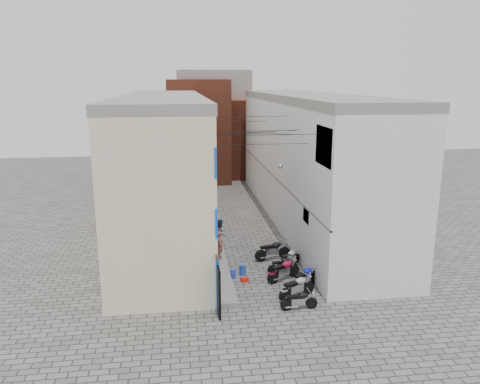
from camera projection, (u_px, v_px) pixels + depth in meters
name	position (u px, v px, depth m)	size (l,w,h in m)	color
ground	(274.00, 306.00, 21.10)	(90.00, 90.00, 0.00)	#5D5A57
plinth	(209.00, 221.00, 33.34)	(0.90, 26.00, 0.25)	gray
building_left	(165.00, 162.00, 31.89)	(5.10, 27.00, 9.00)	beige
building_right	(307.00, 158.00, 33.22)	(5.94, 26.00, 9.00)	silver
building_far_brick_left	(198.00, 131.00, 46.67)	(6.00, 6.00, 10.00)	brown
building_far_brick_right	(245.00, 138.00, 49.47)	(5.00, 6.00, 8.00)	brown
building_far_concrete	(214.00, 121.00, 52.59)	(8.00, 5.00, 11.00)	gray
far_shopfront	(221.00, 173.00, 45.11)	(2.00, 0.30, 2.40)	black
overhead_wires	(249.00, 130.00, 26.81)	(5.80, 13.02, 1.32)	black
motorcycle_a	(299.00, 299.00, 20.65)	(0.53, 1.69, 0.98)	black
motorcycle_b	(297.00, 286.00, 21.76)	(0.64, 2.03, 1.18)	#9A999E
motorcycle_c	(305.00, 276.00, 22.80)	(0.65, 2.07, 1.20)	#0D15C4
motorcycle_d	(284.00, 269.00, 23.69)	(0.65, 2.06, 1.19)	#A20B2B
motorcycle_e	(283.00, 265.00, 24.55)	(0.53, 1.68, 0.97)	black
motorcycle_f	(290.00, 257.00, 25.61)	(0.53, 1.68, 0.97)	silver
motorcycle_g	(273.00, 249.00, 26.40)	(0.67, 2.13, 1.24)	black
person_a	(220.00, 245.00, 25.83)	(0.58, 0.38, 1.59)	#964C36
person_b	(220.00, 233.00, 27.59)	(0.84, 0.66, 1.73)	#2C3343
water_jug_near	(233.00, 273.00, 24.08)	(0.29, 0.29, 0.45)	blue
water_jug_far	(243.00, 270.00, 24.43)	(0.35, 0.35, 0.55)	#214DA7
red_crate	(245.00, 280.00, 23.60)	(0.36, 0.27, 0.22)	red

